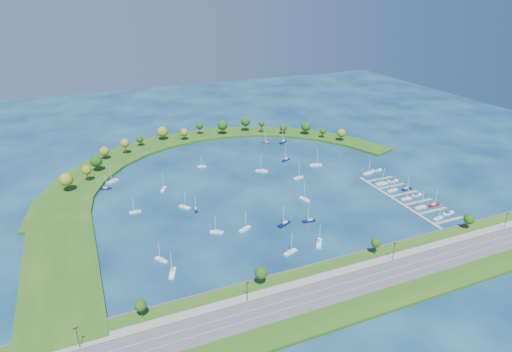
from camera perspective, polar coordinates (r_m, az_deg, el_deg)
name	(u,v)px	position (r m, az deg, el deg)	size (l,w,h in m)	color
ground	(252,185)	(306.69, -0.50, -1.18)	(700.00, 700.00, 0.00)	#071F43
south_shoreline	(352,284)	(214.01, 12.60, -13.86)	(420.00, 43.10, 11.60)	#215215
breakwater	(173,169)	(336.93, -11.01, 0.93)	(286.74, 247.64, 2.00)	#215215
breakwater_trees	(195,139)	(373.57, -8.16, 4.94)	(237.56, 91.05, 14.06)	#382314
harbor_tower	(188,134)	(406.01, -9.03, 5.56)	(2.60, 2.60, 4.45)	gray
dock_system	(406,199)	(302.84, 19.24, -2.89)	(24.28, 82.00, 1.60)	gray
moored_boat_0	(290,252)	(232.09, 4.58, -9.98)	(8.53, 4.71, 12.09)	white
moored_boat_1	(113,181)	(327.41, -18.48, -0.62)	(8.86, 6.96, 13.14)	white
moored_boat_2	(283,142)	(390.49, 3.60, 4.56)	(9.20, 8.13, 14.16)	#0A133E
moored_boat_3	(106,188)	(317.68, -19.27, -1.52)	(7.15, 3.73, 10.12)	#0A133E
moored_boat_4	(319,242)	(241.40, 8.38, -8.71)	(7.19, 8.91, 13.31)	white
moored_boat_5	(262,171)	(328.04, 0.78, 0.73)	(9.06, 7.04, 13.40)	white
moored_boat_6	(316,164)	(342.37, 7.93, 1.52)	(9.87, 4.95, 13.97)	white
moored_boat_7	(286,159)	(350.15, 3.97, 2.21)	(8.62, 5.95, 12.44)	#0A133E
moored_boat_8	(217,231)	(249.75, -5.22, -7.34)	(7.73, 5.77, 11.33)	white
moored_boat_9	(185,207)	(278.97, -9.44, -4.02)	(6.72, 7.49, 11.59)	white
moored_boat_10	(196,209)	(274.89, -8.01, -4.38)	(2.87, 7.35, 10.52)	#0A133E
moored_boat_11	(298,177)	(317.97, 5.64, -0.18)	(8.18, 3.61, 11.63)	white
moored_boat_12	(163,189)	(305.78, -12.18, -1.65)	(5.51, 8.33, 11.95)	white
moored_boat_13	(245,228)	(251.63, -1.49, -6.98)	(8.23, 5.52, 11.83)	white
moored_boat_14	(266,142)	(388.76, 1.34, 4.49)	(5.27, 6.33, 9.54)	maroon
moored_boat_15	(284,223)	(256.96, 3.75, -6.30)	(9.47, 6.12, 13.56)	#0A133E
moored_boat_16	(173,272)	(220.54, -11.01, -12.44)	(5.45, 9.17, 13.03)	white
moored_boat_17	(309,220)	(261.60, 7.03, -5.87)	(8.04, 3.02, 11.53)	#0A133E
moored_boat_18	(135,211)	(280.04, -15.74, -4.54)	(7.22, 2.64, 10.38)	white
moored_boat_19	(305,199)	(286.78, 6.48, -3.02)	(4.25, 8.74, 12.38)	white
moored_boat_20	(161,259)	(231.01, -12.47, -10.73)	(6.00, 7.59, 11.28)	white
moored_boat_21	(202,166)	(339.29, -7.17, 1.33)	(6.86, 3.93, 9.73)	white
docked_boat_0	(438,218)	(285.07, 23.03, -5.12)	(7.51, 3.07, 10.72)	white
docked_boat_1	(448,213)	(293.69, 24.14, -4.51)	(8.57, 3.25, 1.71)	white
docked_boat_2	(420,207)	(294.25, 20.98, -3.84)	(7.99, 2.29, 11.73)	white
docked_boat_3	(434,204)	(300.67, 22.56, -3.50)	(8.37, 3.23, 12.00)	maroon
docked_boat_4	(406,198)	(302.66, 19.31, -2.80)	(7.79, 2.58, 11.29)	white
docked_boat_5	(417,195)	(310.56, 20.55, -2.37)	(7.67, 2.65, 1.54)	white
docked_boat_6	(393,190)	(311.76, 17.66, -1.77)	(8.19, 3.04, 11.76)	white
docked_boat_7	(407,189)	(316.96, 19.36, -1.58)	(8.35, 3.35, 11.93)	#0A133E
docked_boat_8	(382,183)	(319.93, 16.32, -0.92)	(8.99, 3.57, 12.86)	white
docked_boat_9	(393,181)	(326.95, 17.66, -0.61)	(8.43, 3.18, 1.68)	white
docked_boat_10	(368,173)	(334.89, 14.63, 0.41)	(8.73, 3.40, 12.50)	white
docked_boat_11	(377,170)	(342.70, 15.70, 0.78)	(8.50, 2.89, 1.71)	white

